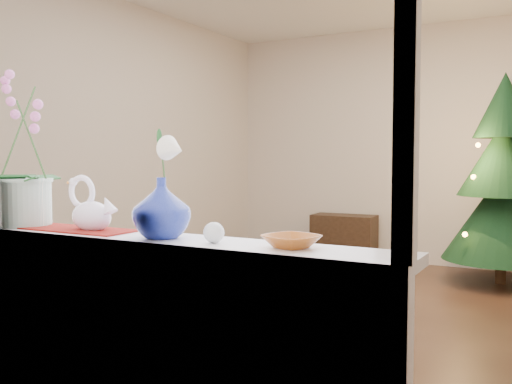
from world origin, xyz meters
TOP-DOWN VIEW (x-y plane):
  - ground at (0.00, 0.00)m, footprint 5.00×5.00m
  - wall_back at (0.00, 2.50)m, footprint 4.50×0.10m
  - wall_front at (0.00, -2.50)m, footprint 4.50×0.10m
  - wall_left at (-2.25, 0.00)m, footprint 0.10×5.00m
  - window_apron at (0.00, -2.46)m, footprint 2.20×0.08m
  - windowsill at (0.00, -2.37)m, footprint 2.20×0.26m
  - window_frame at (0.00, -2.47)m, footprint 2.22×0.06m
  - runner at (-0.38, -2.37)m, footprint 0.70×0.20m
  - orchid_pot at (-0.58, -2.38)m, footprint 0.26×0.26m
  - swan at (-0.22, -2.36)m, footprint 0.27×0.17m
  - blue_vase at (0.16, -2.39)m, footprint 0.26×0.26m
  - lily at (0.16, -2.39)m, footprint 0.14×0.08m
  - paperweight at (0.40, -2.40)m, footprint 0.09×0.09m
  - amber_dish at (0.68, -2.36)m, footprint 0.19×0.19m
  - xmas_tree at (0.93, 1.84)m, footprint 1.26×1.26m
  - side_table at (-0.81, 2.25)m, footprint 0.74×0.39m

SIDE VIEW (x-z plane):
  - ground at x=0.00m, z-range 0.00..0.00m
  - side_table at x=-0.81m, z-range 0.00..0.54m
  - window_apron at x=0.00m, z-range 0.00..0.88m
  - windowsill at x=0.00m, z-range 0.88..0.92m
  - runner at x=-0.38m, z-range 0.92..0.93m
  - amber_dish at x=0.68m, z-range 0.92..0.96m
  - paperweight at x=0.40m, z-range 0.92..0.99m
  - xmas_tree at x=0.93m, z-range 0.00..2.02m
  - swan at x=-0.22m, z-range 0.92..1.13m
  - blue_vase at x=0.16m, z-range 0.92..1.18m
  - orchid_pot at x=-0.58m, z-range 0.92..1.60m
  - lily at x=0.16m, z-range 1.18..1.37m
  - wall_back at x=0.00m, z-range 0.00..2.70m
  - wall_front at x=0.00m, z-range 0.00..2.70m
  - wall_left at x=-2.25m, z-range 0.00..2.70m
  - window_frame at x=0.00m, z-range 0.90..2.50m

